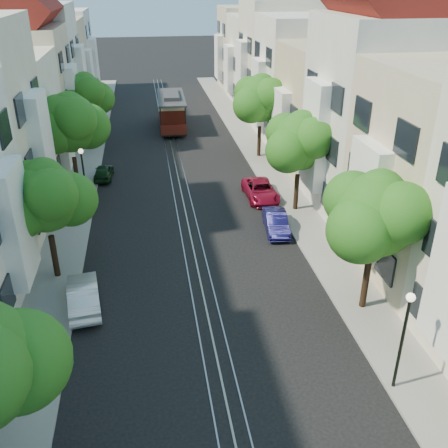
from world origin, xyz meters
name	(u,v)px	position (x,y,z in m)	size (l,w,h in m)	color
ground	(177,174)	(0.00, 28.00, 0.00)	(200.00, 200.00, 0.00)	black
sidewalk_east	(267,168)	(7.25, 28.00, 0.06)	(2.50, 80.00, 0.12)	gray
sidewalk_west	(82,178)	(-7.25, 28.00, 0.06)	(2.50, 80.00, 0.12)	gray
rail_left	(170,174)	(-0.55, 28.00, 0.01)	(0.06, 80.00, 0.02)	gray
rail_slot	(177,174)	(0.00, 28.00, 0.01)	(0.06, 80.00, 0.02)	gray
rail_right	(184,173)	(0.55, 28.00, 0.01)	(0.06, 80.00, 0.02)	gray
lane_line	(177,174)	(0.00, 28.00, 0.00)	(0.08, 80.00, 0.01)	tan
townhouses_east	(329,102)	(11.87, 27.91, 5.18)	(7.75, 72.00, 12.00)	beige
townhouses_west	(6,116)	(-11.87, 27.91, 5.08)	(7.75, 72.00, 11.76)	silver
tree_e_b	(377,217)	(7.26, 8.98, 4.73)	(4.93, 4.08, 6.68)	black
tree_e_c	(301,143)	(7.26, 19.98, 4.60)	(4.84, 3.99, 6.52)	black
tree_e_d	(261,100)	(7.26, 30.98, 4.87)	(5.01, 4.16, 6.85)	black
tree_w_b	(46,199)	(-7.14, 13.98, 4.40)	(4.72, 3.87, 6.27)	black
tree_w_c	(70,124)	(-7.14, 24.98, 5.07)	(5.13, 4.28, 7.09)	black
tree_w_d	(86,96)	(-7.14, 35.98, 4.60)	(4.84, 3.99, 6.52)	black
lamp_east	(405,327)	(6.30, 4.00, 2.85)	(0.32, 0.32, 4.16)	black
lamp_west	(83,170)	(-6.30, 22.00, 2.85)	(0.32, 0.32, 4.16)	black
cable_car	(172,109)	(0.50, 41.31, 1.91)	(2.84, 8.47, 3.23)	black
parked_car_e_mid	(276,222)	(5.17, 17.26, 0.60)	(1.26, 3.62, 1.19)	#0D0D42
parked_car_e_far	(260,190)	(5.35, 22.26, 0.60)	(1.99, 4.33, 1.20)	maroon
parked_car_w_mid	(83,295)	(-5.60, 11.14, 0.65)	(1.38, 3.95, 1.30)	silver
parked_car_w_far	(104,172)	(-5.60, 27.85, 0.55)	(1.30, 3.22, 1.10)	black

